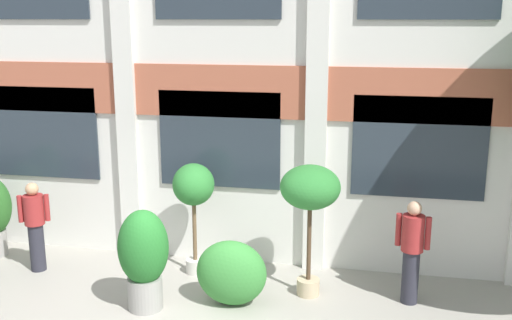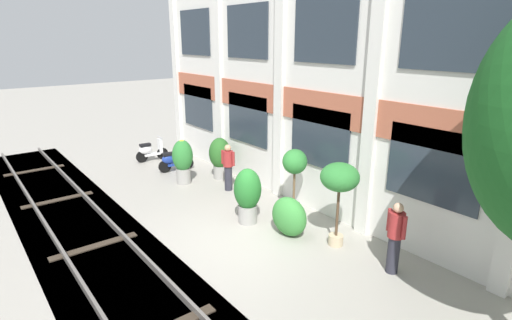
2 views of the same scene
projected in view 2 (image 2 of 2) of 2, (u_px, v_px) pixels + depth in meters
ground_plane at (241, 238)px, 10.30m from camera, size 80.00×80.00×0.00m
apartment_facade at (328, 92)px, 11.05m from camera, size 17.29×0.64×7.02m
rail_tracks at (123, 287)px, 8.51m from camera, size 24.93×2.80×0.43m
potted_plant_tall_urn at (295, 165)px, 11.34m from camera, size 0.71×0.71×1.95m
potted_plant_low_pan at (340, 181)px, 9.49m from camera, size 0.94×0.94×2.13m
potted_plant_stone_basin at (248, 193)px, 10.96m from camera, size 0.76×0.76×1.57m
potted_plant_glazed_jar at (183, 158)px, 13.96m from camera, size 0.72×0.72×1.58m
potted_plant_ribbed_drum at (220, 156)px, 14.49m from camera, size 0.78×0.78×1.52m
scooter_near_curb at (150, 151)px, 16.66m from camera, size 0.50×1.38×0.98m
scooter_second_parked at (174, 160)px, 15.36m from camera, size 0.54×1.38×0.98m
resident_by_doorway at (228, 166)px, 13.33m from camera, size 0.50×0.34×1.59m
resident_watching_tracks at (395, 236)px, 8.57m from camera, size 0.52×0.34×1.64m
topiary_hedge at (289, 216)px, 10.36m from camera, size 1.12×0.73×1.02m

